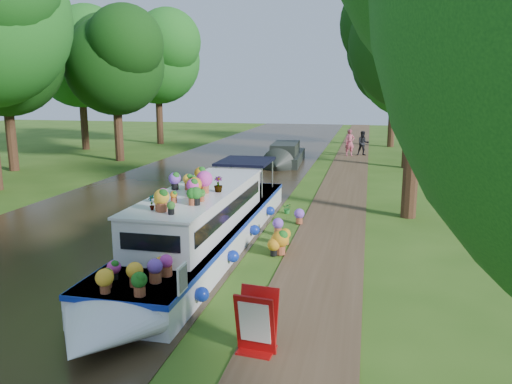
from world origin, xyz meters
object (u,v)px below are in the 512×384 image
object	(u,v)px
sandwich_board	(257,325)
pedestrian_dark	(363,143)
plant_boat	(202,224)
second_boat	(285,155)
pedestrian_pink	(350,143)

from	to	relation	value
sandwich_board	pedestrian_dark	size ratio (longest dim) A/B	0.68
plant_boat	pedestrian_dark	bearing A→B (deg)	79.50
second_boat	pedestrian_dark	size ratio (longest dim) A/B	4.02
plant_boat	pedestrian_pink	size ratio (longest dim) A/B	7.35
pedestrian_pink	pedestrian_dark	distance (m)	1.01
sandwich_board	pedestrian_dark	xyz separation A→B (m)	(1.42, 27.47, 0.33)
second_boat	pedestrian_dark	world-z (taller)	pedestrian_dark
pedestrian_pink	plant_boat	bearing A→B (deg)	-117.80
sandwich_board	second_boat	bearing A→B (deg)	103.97
plant_boat	sandwich_board	distance (m)	5.77
plant_boat	sandwich_board	size ratio (longest dim) A/B	11.85
sandwich_board	pedestrian_dark	distance (m)	27.51
second_boat	pedestrian_pink	distance (m)	5.85
plant_boat	second_boat	size ratio (longest dim) A/B	1.99
sandwich_board	pedestrian_pink	world-z (taller)	pedestrian_pink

